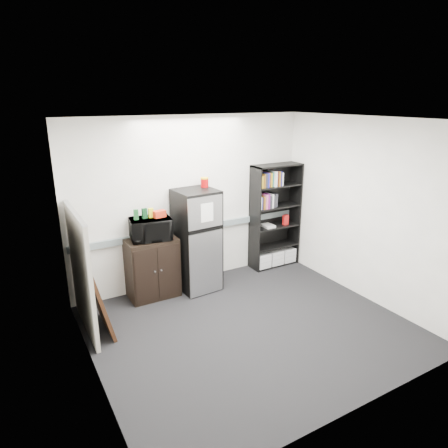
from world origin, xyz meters
The scene contains 18 objects.
floor centered at (0.00, 0.00, 0.00)m, with size 4.00×4.00×0.00m, color black.
wall_back centered at (0.00, 1.75, 1.35)m, with size 4.00×0.02×2.70m, color silver.
wall_right centered at (2.00, 0.00, 1.35)m, with size 0.02×3.50×2.70m, color silver.
wall_left centered at (-2.00, 0.00, 1.35)m, with size 0.02×3.50×2.70m, color silver.
ceiling centered at (0.00, 0.00, 2.70)m, with size 4.00×3.50×0.02m, color white.
electrical_raceway centered at (0.00, 1.72, 0.90)m, with size 3.92×0.05×0.10m, color gray.
wall_note centered at (-0.35, 1.74, 1.55)m, with size 0.14×0.00×0.10m, color white.
bookshelf centered at (1.53, 1.57, 0.91)m, with size 0.90×0.34×1.85m.
cubicle_partition centered at (-1.90, 1.08, 0.81)m, with size 0.06×1.30×1.62m.
cabinet centered at (-0.81, 1.50, 0.47)m, with size 0.75×0.50×0.93m.
microwave centered at (-0.81, 1.48, 1.10)m, with size 0.59×0.40×0.33m, color black.
snack_box_a centered at (-1.00, 1.52, 1.33)m, with size 0.07×0.05×0.15m, color #185524.
snack_box_b centered at (-0.87, 1.52, 1.33)m, with size 0.07×0.05×0.15m, color #0C3517.
snack_box_c centered at (-0.77, 1.52, 1.33)m, with size 0.07×0.05×0.14m, color yellow.
snack_bag centered at (-0.66, 1.47, 1.31)m, with size 0.18×0.10×0.10m, color red.
refrigerator centered at (-0.08, 1.42, 0.81)m, with size 0.64×0.67×1.61m.
coffee_can centered at (0.13, 1.55, 1.70)m, with size 0.12×0.12×0.17m.
framed_poster centered at (-1.77, 0.93, 0.50)m, with size 0.26×0.77×0.98m.
Camera 1 is at (-2.63, -3.88, 2.95)m, focal length 32.00 mm.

